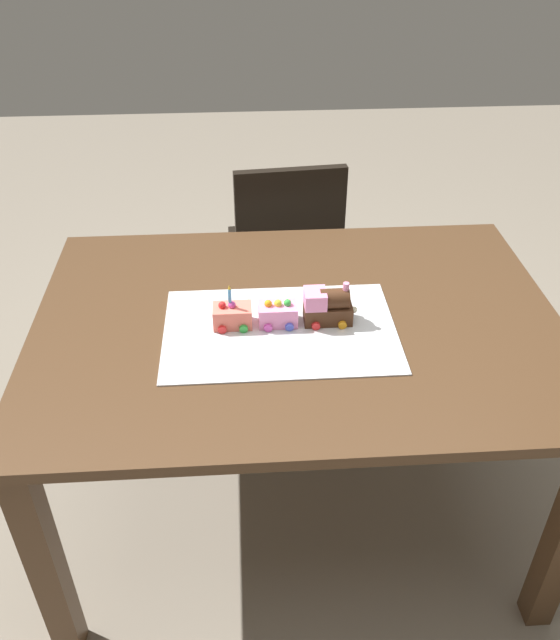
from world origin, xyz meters
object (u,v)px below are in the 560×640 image
cake_locomotive (327,306)px  cake_car_gondola_bubblegum (278,314)px  dining_table (297,350)px  cake_car_flatbed_coral (232,316)px  birthday_candle (230,294)px  chair (285,251)px

cake_locomotive → cake_car_gondola_bubblegum: size_ratio=1.40×
dining_table → cake_car_flatbed_coral: 0.22m
cake_locomotive → cake_car_flatbed_coral: size_ratio=1.40×
cake_locomotive → cake_car_flatbed_coral: (0.25, 0.00, -0.02)m
cake_car_gondola_bubblegum → birthday_candle: 0.14m
chair → cake_car_flatbed_coral: size_ratio=8.60×
cake_locomotive → birthday_candle: birthday_candle is taller
dining_table → cake_locomotive: size_ratio=10.00×
cake_car_gondola_bubblegum → cake_car_flatbed_coral: 0.12m
cake_car_flatbed_coral → cake_car_gondola_bubblegum: bearing=180.0°
cake_locomotive → birthday_candle: (0.25, 0.00, 0.05)m
chair → birthday_candle: bearing=71.3°
chair → cake_car_gondola_bubblegum: 0.91m
dining_table → cake_locomotive: (-0.07, 0.02, 0.16)m
dining_table → chair: 0.85m
cake_car_gondola_bubblegum → birthday_candle: bearing=-0.0°
cake_car_gondola_bubblegum → cake_locomotive: bearing=-180.0°
dining_table → chair: bearing=-91.9°
dining_table → cake_car_gondola_bubblegum: (0.05, 0.02, 0.14)m
cake_car_flatbed_coral → birthday_candle: size_ratio=1.98×
dining_table → chair: size_ratio=1.63×
cake_locomotive → cake_car_flatbed_coral: bearing=0.0°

